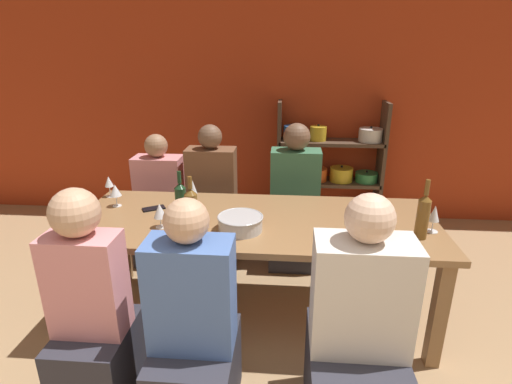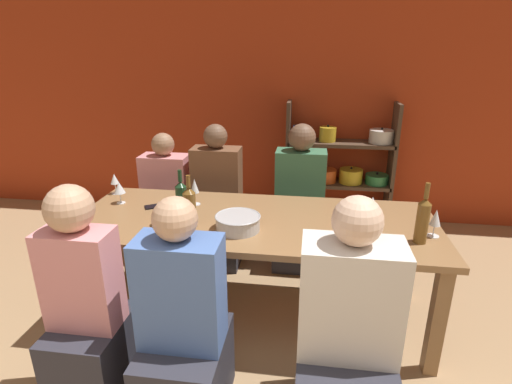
{
  "view_description": "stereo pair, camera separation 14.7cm",
  "coord_description": "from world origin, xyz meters",
  "views": [
    {
      "loc": [
        0.3,
        -0.43,
        1.78
      ],
      "look_at": [
        0.09,
        2.04,
        0.89
      ],
      "focal_mm": 28.0,
      "sensor_mm": 36.0,
      "label": 1
    },
    {
      "loc": [
        0.44,
        -0.41,
        1.78
      ],
      "look_at": [
        0.09,
        2.04,
        0.89
      ],
      "focal_mm": 28.0,
      "sensor_mm": 36.0,
      "label": 2
    }
  ],
  "objects": [
    {
      "name": "shelf_unit",
      "position": [
        0.75,
        3.63,
        0.53
      ],
      "size": [
        1.09,
        0.3,
        1.29
      ],
      "color": "#4C3828",
      "rests_on": "ground_plane"
    },
    {
      "name": "wine_glass_empty_a",
      "position": [
        0.84,
        2.03,
        0.86
      ],
      "size": [
        0.07,
        0.07,
        0.16
      ],
      "color": "white",
      "rests_on": "dining_table"
    },
    {
      "name": "wine_glass_white_a",
      "position": [
        -0.35,
        2.13,
        0.87
      ],
      "size": [
        0.07,
        0.07,
        0.19
      ],
      "color": "white",
      "rests_on": "dining_table"
    },
    {
      "name": "person_far_b",
      "position": [
        -0.33,
        2.7,
        0.44
      ],
      "size": [
        0.4,
        0.5,
        1.21
      ],
      "rotation": [
        0.0,
        0.0,
        3.14
      ],
      "color": "#2D2D38",
      "rests_on": "ground_plane"
    },
    {
      "name": "wine_bottle_amber",
      "position": [
        1.08,
        1.75,
        0.88
      ],
      "size": [
        0.07,
        0.07,
        0.36
      ],
      "color": "brown",
      "rests_on": "dining_table"
    },
    {
      "name": "wine_bottle_green",
      "position": [
        -0.39,
        1.96,
        0.86
      ],
      "size": [
        0.07,
        0.07,
        0.3
      ],
      "color": "#19381E",
      "rests_on": "dining_table"
    },
    {
      "name": "wine_bottle_dark",
      "position": [
        -0.28,
        1.77,
        0.87
      ],
      "size": [
        0.08,
        0.08,
        0.33
      ],
      "color": "brown",
      "rests_on": "dining_table"
    },
    {
      "name": "wine_glass_white_c",
      "position": [
        1.18,
        1.84,
        0.85
      ],
      "size": [
        0.07,
        0.07,
        0.17
      ],
      "color": "white",
      "rests_on": "dining_table"
    },
    {
      "name": "mixing_bowl",
      "position": [
        0.02,
        1.76,
        0.79
      ],
      "size": [
        0.28,
        0.28,
        0.09
      ],
      "color": "#B7BABC",
      "rests_on": "dining_table"
    },
    {
      "name": "person_far_c",
      "position": [
        -0.79,
        2.73,
        0.4
      ],
      "size": [
        0.4,
        0.5,
        1.12
      ],
      "rotation": [
        0.0,
        0.0,
        3.14
      ],
      "color": "#2D2D38",
      "rests_on": "ground_plane"
    },
    {
      "name": "dining_table",
      "position": [
        0.09,
        1.94,
        0.66
      ],
      "size": [
        2.34,
        0.92,
        0.74
      ],
      "color": "olive",
      "rests_on": "ground_plane"
    },
    {
      "name": "wall_back_red",
      "position": [
        0.0,
        3.83,
        1.35
      ],
      "size": [
        8.8,
        0.06,
        2.7
      ],
      "color": "#B23819",
      "rests_on": "ground_plane"
    },
    {
      "name": "person_near_a",
      "position": [
        -0.13,
        1.11,
        0.43
      ],
      "size": [
        0.4,
        0.5,
        1.19
      ],
      "color": "#2D2D38",
      "rests_on": "ground_plane"
    },
    {
      "name": "wine_glass_red_a",
      "position": [
        -0.89,
        2.08,
        0.85
      ],
      "size": [
        0.08,
        0.08,
        0.16
      ],
      "color": "white",
      "rests_on": "dining_table"
    },
    {
      "name": "wine_glass_empty_b",
      "position": [
        -0.47,
        1.76,
        0.85
      ],
      "size": [
        0.08,
        0.08,
        0.16
      ],
      "color": "white",
      "rests_on": "dining_table"
    },
    {
      "name": "person_near_b",
      "position": [
        0.64,
        1.12,
        0.44
      ],
      "size": [
        0.44,
        0.55,
        1.23
      ],
      "color": "#2D2D38",
      "rests_on": "ground_plane"
    },
    {
      "name": "wine_glass_white_b",
      "position": [
        -1.01,
        2.26,
        0.85
      ],
      "size": [
        0.07,
        0.07,
        0.16
      ],
      "color": "white",
      "rests_on": "dining_table"
    },
    {
      "name": "person_far_a",
      "position": [
        0.37,
        2.75,
        0.45
      ],
      "size": [
        0.41,
        0.51,
        1.22
      ],
      "rotation": [
        0.0,
        0.0,
        3.14
      ],
      "color": "#2D2D38",
      "rests_on": "ground_plane"
    },
    {
      "name": "person_near_c",
      "position": [
        -0.65,
        1.16,
        0.46
      ],
      "size": [
        0.35,
        0.44,
        1.2
      ],
      "color": "#2D2D38",
      "rests_on": "ground_plane"
    },
    {
      "name": "cell_phone",
      "position": [
        -0.61,
        2.05,
        0.75
      ],
      "size": [
        0.16,
        0.14,
        0.01
      ],
      "color": "black",
      "rests_on": "dining_table"
    },
    {
      "name": "wine_glass_red_b",
      "position": [
        0.76,
        1.7,
        0.85
      ],
      "size": [
        0.08,
        0.08,
        0.16
      ],
      "color": "white",
      "rests_on": "dining_table"
    }
  ]
}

